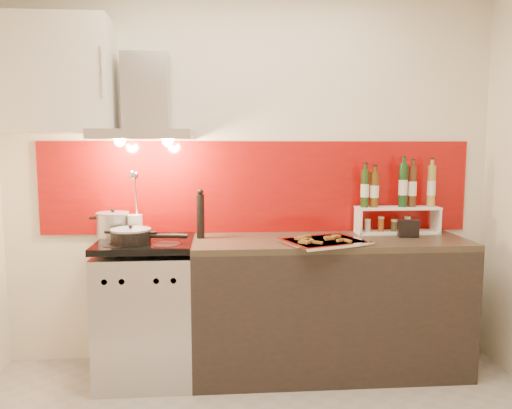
{
  "coord_description": "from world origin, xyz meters",
  "views": [
    {
      "loc": [
        -0.24,
        -2.09,
        1.52
      ],
      "look_at": [
        0.0,
        0.95,
        1.15
      ],
      "focal_mm": 35.0,
      "sensor_mm": 36.0,
      "label": 1
    }
  ],
  "objects": [
    {
      "name": "back_wall",
      "position": [
        0.0,
        1.4,
        1.3
      ],
      "size": [
        3.4,
        0.02,
        2.6
      ],
      "primitive_type": "cube",
      "color": "silver",
      "rests_on": "ground"
    },
    {
      "name": "backsplash",
      "position": [
        0.05,
        1.39,
        1.22
      ],
      "size": [
        3.0,
        0.02,
        0.64
      ],
      "primitive_type": "cube",
      "color": "maroon",
      "rests_on": "back_wall"
    },
    {
      "name": "range_stove",
      "position": [
        -0.7,
        1.1,
        0.44
      ],
      "size": [
        0.6,
        0.6,
        0.91
      ],
      "color": "#B7B7BA",
      "rests_on": "ground"
    },
    {
      "name": "counter",
      "position": [
        0.5,
        1.1,
        0.45
      ],
      "size": [
        1.8,
        0.6,
        0.9
      ],
      "color": "black",
      "rests_on": "ground"
    },
    {
      "name": "range_hood",
      "position": [
        -0.7,
        1.24,
        1.74
      ],
      "size": [
        0.62,
        0.5,
        0.61
      ],
      "color": "#B7B7BA",
      "rests_on": "back_wall"
    },
    {
      "name": "upper_cabinet",
      "position": [
        -1.25,
        1.22,
        1.95
      ],
      "size": [
        0.7,
        0.35,
        0.72
      ],
      "primitive_type": "cube",
      "color": "#EEE5CF",
      "rests_on": "back_wall"
    },
    {
      "name": "stock_pot",
      "position": [
        -0.93,
        1.25,
        0.99
      ],
      "size": [
        0.22,
        0.22,
        0.19
      ],
      "color": "#B7B7BA",
      "rests_on": "range_stove"
    },
    {
      "name": "saute_pan",
      "position": [
        -0.77,
        1.01,
        0.95
      ],
      "size": [
        0.48,
        0.25,
        0.11
      ],
      "color": "black",
      "rests_on": "range_stove"
    },
    {
      "name": "utensil_jar",
      "position": [
        -0.78,
        1.19,
        1.04
      ],
      "size": [
        0.1,
        0.14,
        0.46
      ],
      "color": "silver",
      "rests_on": "range_stove"
    },
    {
      "name": "pepper_mill",
      "position": [
        -0.35,
        1.19,
        1.06
      ],
      "size": [
        0.05,
        0.05,
        0.33
      ],
      "color": "black",
      "rests_on": "counter"
    },
    {
      "name": "step_shelf",
      "position": [
        1.01,
        1.27,
        1.11
      ],
      "size": [
        0.58,
        0.16,
        0.49
      ],
      "color": "white",
      "rests_on": "counter"
    },
    {
      "name": "caddy_box",
      "position": [
        1.04,
        1.11,
        0.96
      ],
      "size": [
        0.14,
        0.07,
        0.11
      ],
      "primitive_type": "cube",
      "rotation": [
        0.0,
        0.0,
        -0.13
      ],
      "color": "black",
      "rests_on": "counter"
    },
    {
      "name": "baking_tray",
      "position": [
        0.43,
        0.93,
        0.92
      ],
      "size": [
        0.59,
        0.52,
        0.03
      ],
      "color": "silver",
      "rests_on": "counter"
    }
  ]
}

